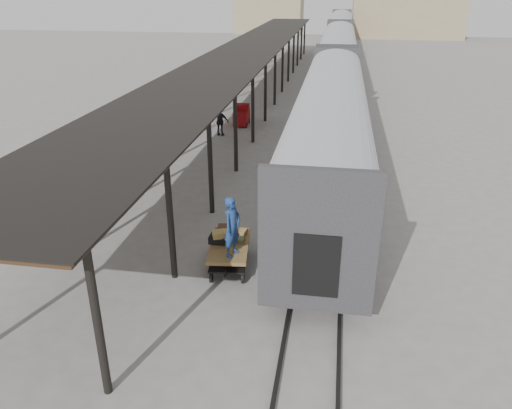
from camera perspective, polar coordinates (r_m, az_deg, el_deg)
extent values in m
plane|color=slate|center=(17.79, -3.12, -5.22)|extent=(160.00, 160.00, 0.00)
cube|color=silver|center=(23.92, 8.50, 9.06)|extent=(3.00, 24.00, 2.90)
cube|color=#28282B|center=(12.78, 7.03, -4.62)|extent=(3.04, 0.22, 3.50)
cube|color=black|center=(23.77, 4.90, 11.38)|extent=(0.04, 22.08, 0.65)
cube|color=black|center=(24.41, 8.26, 5.21)|extent=(2.55, 23.04, 0.50)
cube|color=silver|center=(49.50, 9.36, 16.73)|extent=(3.00, 24.00, 2.90)
cube|color=#28282B|center=(37.72, 9.10, 14.51)|extent=(3.04, 0.22, 3.50)
cube|color=black|center=(49.43, 7.58, 17.87)|extent=(0.04, 22.08, 0.65)
cube|color=black|center=(49.74, 9.22, 14.79)|extent=(2.55, 23.04, 0.50)
cube|color=silver|center=(75.37, 9.64, 19.15)|extent=(3.00, 24.00, 2.90)
cube|color=#28282B|center=(63.52, 9.54, 18.29)|extent=(3.04, 0.22, 3.50)
cube|color=black|center=(75.32, 8.47, 19.91)|extent=(0.04, 22.08, 0.65)
cube|color=black|center=(75.53, 9.55, 17.87)|extent=(2.55, 23.04, 0.50)
cube|color=black|center=(16.10, 3.13, 0.05)|extent=(0.50, 1.70, 2.00)
imported|color=white|center=(16.15, 3.11, -0.39)|extent=(0.72, 0.89, 1.72)
cube|color=#A18445|center=(16.32, 1.61, -2.47)|extent=(0.57, 0.25, 0.42)
cube|color=#422B19|center=(40.00, -0.64, 17.36)|extent=(4.60, 64.00, 0.18)
cube|color=black|center=(39.98, -0.64, 17.53)|extent=(4.90, 64.30, 0.06)
cylinder|color=black|center=(40.68, -3.57, 14.58)|extent=(0.20, 0.20, 4.00)
cylinder|color=black|center=(71.00, 2.20, 18.68)|extent=(0.20, 0.20, 4.00)
cylinder|color=black|center=(11.58, -17.69, -12.59)|extent=(0.20, 0.20, 4.00)
cylinder|color=black|center=(39.98, 2.36, 14.44)|extent=(0.20, 0.20, 4.00)
cylinder|color=black|center=(70.61, 5.68, 18.55)|extent=(0.20, 0.20, 4.00)
cube|color=black|center=(49.89, 8.31, 13.89)|extent=(0.10, 150.00, 0.12)
cube|color=black|center=(49.88, 10.01, 13.78)|extent=(0.10, 150.00, 0.12)
cube|color=tan|center=(93.84, 16.85, 20.29)|extent=(18.00, 10.00, 8.00)
cube|color=tan|center=(98.22, 1.54, 20.77)|extent=(12.00, 8.00, 6.00)
cube|color=brown|center=(16.42, -3.05, -4.70)|extent=(1.52, 2.53, 0.12)
cube|color=black|center=(16.59, -3.03, -5.76)|extent=(1.41, 2.42, 0.06)
cylinder|color=black|center=(15.96, -5.14, -8.18)|extent=(0.13, 0.41, 0.40)
cylinder|color=black|center=(15.87, -1.52, -8.30)|extent=(0.13, 0.41, 0.40)
cylinder|color=black|center=(17.58, -4.34, -4.88)|extent=(0.13, 0.41, 0.40)
cylinder|color=black|center=(17.50, -1.08, -4.97)|extent=(0.13, 0.41, 0.40)
cube|color=#39393C|center=(16.83, -3.75, -3.35)|extent=(0.61, 0.44, 0.20)
cube|color=#A18445|center=(16.92, -1.99, -3.16)|extent=(0.56, 0.42, 0.19)
cube|color=black|center=(16.44, -4.24, -3.95)|extent=(0.63, 0.45, 0.25)
cube|color=#4C5030|center=(16.45, -2.10, -4.06)|extent=(0.44, 0.32, 0.16)
cube|color=#462A1C|center=(16.71, -3.51, -2.72)|extent=(0.55, 0.44, 0.19)
cube|color=#A18445|center=(16.28, -4.09, -3.38)|extent=(0.61, 0.53, 0.21)
cube|color=maroon|center=(33.36, -1.66, 9.96)|extent=(0.92, 1.52, 0.90)
cube|color=maroon|center=(33.61, -1.55, 11.12)|extent=(0.86, 0.61, 0.35)
cylinder|color=black|center=(33.01, -2.51, 9.12)|extent=(0.13, 0.36, 0.36)
cylinder|color=black|center=(32.87, -1.12, 9.08)|extent=(0.13, 0.36, 0.36)
cylinder|color=black|center=(34.05, -2.16, 9.60)|extent=(0.13, 0.36, 0.36)
cylinder|color=black|center=(33.92, -0.81, 9.55)|extent=(0.13, 0.36, 0.36)
imported|color=navy|center=(15.33, -2.73, -2.55)|extent=(0.69, 0.83, 1.94)
imported|color=black|center=(31.03, -4.10, 9.43)|extent=(1.06, 0.51, 1.75)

